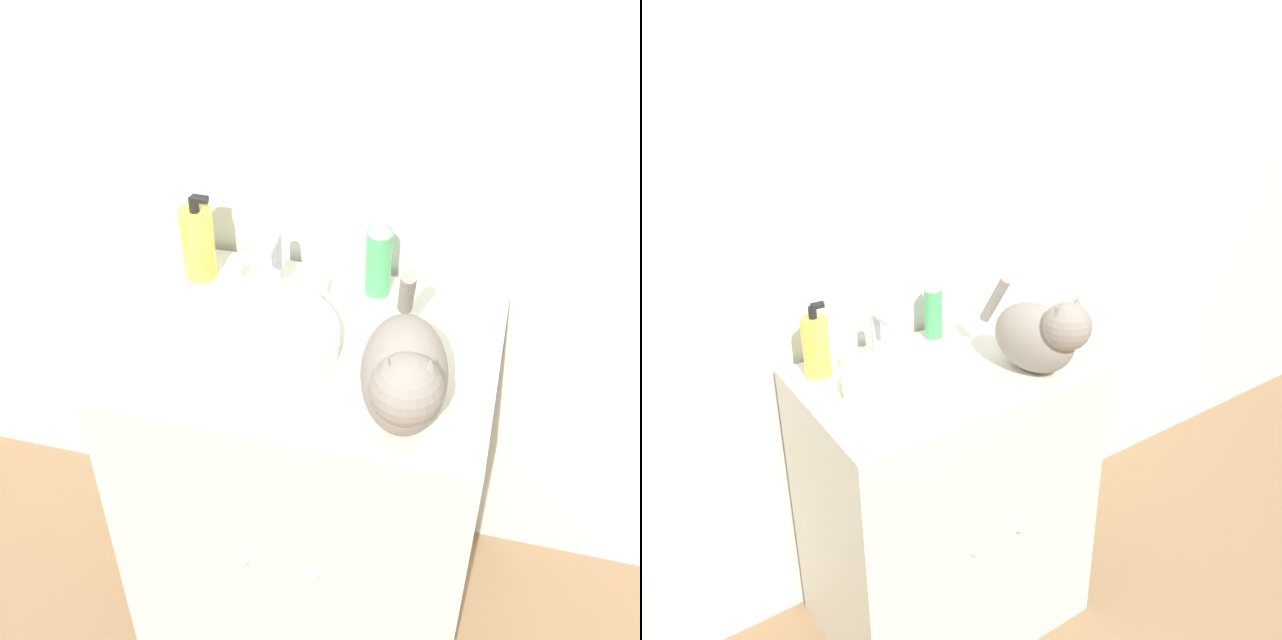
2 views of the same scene
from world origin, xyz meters
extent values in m
cube|color=silver|center=(0.00, 0.53, 1.25)|extent=(6.00, 0.05, 2.50)
cube|color=silver|center=(0.00, 0.24, 0.41)|extent=(0.70, 0.49, 0.81)
sphere|color=silver|center=(-0.07, 0.00, 0.45)|extent=(0.02, 0.02, 0.02)
sphere|color=silver|center=(0.07, 0.00, 0.45)|extent=(0.02, 0.02, 0.02)
cylinder|color=white|center=(-0.10, 0.22, 0.83)|extent=(0.33, 0.33, 0.04)
cylinder|color=silver|center=(-0.10, 0.40, 0.87)|extent=(0.02, 0.02, 0.13)
cylinder|color=silver|center=(-0.10, 0.36, 0.94)|extent=(0.02, 0.08, 0.02)
cylinder|color=white|center=(-0.19, 0.40, 0.83)|extent=(0.03, 0.03, 0.03)
cylinder|color=white|center=(-0.02, 0.40, 0.83)|extent=(0.03, 0.03, 0.03)
ellipsoid|color=gray|center=(0.20, 0.12, 0.90)|extent=(0.18, 0.25, 0.17)
sphere|color=gray|center=(0.21, 0.03, 0.96)|extent=(0.14, 0.14, 0.12)
cone|color=gray|center=(0.18, 0.02, 1.01)|extent=(0.04, 0.04, 0.04)
cone|color=gray|center=(0.24, 0.03, 1.01)|extent=(0.04, 0.04, 0.04)
cylinder|color=gray|center=(0.17, 0.26, 0.96)|extent=(0.04, 0.10, 0.14)
cylinder|color=#EADB4C|center=(-0.27, 0.40, 0.89)|extent=(0.07, 0.07, 0.15)
cylinder|color=black|center=(-0.27, 0.40, 0.98)|extent=(0.02, 0.02, 0.03)
cylinder|color=black|center=(-0.25, 0.40, 0.99)|extent=(0.03, 0.02, 0.02)
cylinder|color=#4CB266|center=(0.09, 0.43, 0.88)|extent=(0.05, 0.05, 0.14)
cone|color=white|center=(0.09, 0.43, 0.97)|extent=(0.05, 0.05, 0.04)
camera|label=1|loc=(0.32, -0.93, 1.93)|focal=50.00mm
camera|label=2|loc=(-0.75, -0.94, 1.55)|focal=35.00mm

